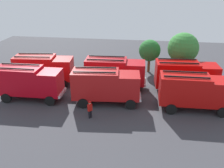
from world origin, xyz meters
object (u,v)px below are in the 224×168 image
firefighter_3 (171,76)px  firefighter_2 (90,109)px  fire_truck_2 (195,90)px  firefighter_4 (61,68)px  fire_truck_1 (105,85)px  firefighter_0 (190,75)px  tree_0 (150,51)px  fire_truck_3 (44,68)px  fire_truck_5 (186,75)px  tree_1 (183,48)px  firefighter_1 (44,84)px  fire_truck_4 (115,72)px  traffic_cone_1 (167,80)px  fire_truck_0 (29,81)px

firefighter_3 → firefighter_2: bearing=-178.8°
fire_truck_2 → firefighter_4: size_ratio=3.94×
fire_truck_1 → firefighter_2: (-0.99, -3.20, -1.18)m
firefighter_0 → tree_0: (-5.29, 3.02, 2.18)m
fire_truck_1 → fire_truck_2: 9.04m
fire_truck_3 → fire_truck_5: bearing=-5.3°
fire_truck_5 → firefighter_2: fire_truck_5 is taller
firefighter_4 → tree_1: (16.09, 1.42, 3.07)m
tree_0 → tree_1: (4.20, -1.75, 0.98)m
firefighter_0 → firefighter_1: firefighter_0 is taller
fire_truck_2 → fire_truck_4: size_ratio=0.99×
firefighter_1 → traffic_cone_1: size_ratio=2.53×
firefighter_3 → traffic_cone_1: size_ratio=2.63×
fire_truck_3 → firefighter_2: 10.37m
fire_truck_3 → tree_0: tree_0 is taller
fire_truck_5 → firefighter_0: (1.12, 3.10, -1.20)m
fire_truck_0 → tree_0: tree_0 is taller
fire_truck_4 → firefighter_2: fire_truck_4 is taller
fire_truck_1 → firefighter_3: 9.96m
fire_truck_4 → traffic_cone_1: fire_truck_4 is taller
fire_truck_0 → fire_truck_3: size_ratio=0.98×
fire_truck_5 → firefighter_2: 12.19m
tree_0 → firefighter_1: bearing=-146.6°
fire_truck_4 → firefighter_3: bearing=19.2°
fire_truck_1 → fire_truck_5: same height
fire_truck_1 → firefighter_1: (-7.71, 2.06, -1.24)m
fire_truck_1 → firefighter_4: 10.17m
tree_0 → fire_truck_3: bearing=-154.4°
firefighter_1 → firefighter_2: bearing=46.0°
fire_truck_3 → firefighter_2: size_ratio=4.26×
fire_truck_3 → firefighter_4: 3.41m
fire_truck_1 → firefighter_1: fire_truck_1 is taller
fire_truck_0 → firefighter_2: fire_truck_0 is taller
fire_truck_1 → fire_truck_4: same height
firefighter_0 → traffic_cone_1: bearing=-21.6°
fire_truck_0 → tree_1: (17.17, 8.59, 1.96)m
firefighter_3 → traffic_cone_1: 0.73m
firefighter_1 → fire_truck_0: bearing=-22.9°
fire_truck_5 → firefighter_3: bearing=114.7°
fire_truck_1 → firefighter_0: (9.86, 7.14, -1.20)m
fire_truck_1 → fire_truck_5: (8.74, 4.04, 0.00)m
fire_truck_4 → fire_truck_5: (8.26, 0.09, 0.00)m
fire_truck_1 → traffic_cone_1: (7.03, 6.72, -1.83)m
fire_truck_1 → fire_truck_4: (0.48, 3.95, 0.00)m
fire_truck_2 → firefighter_0: size_ratio=4.25×
fire_truck_5 → traffic_cone_1: 3.67m
fire_truck_2 → traffic_cone_1: size_ratio=11.16×
fire_truck_0 → firefighter_4: fire_truck_0 is taller
fire_truck_3 → firefighter_3: fire_truck_3 is taller
tree_1 → traffic_cone_1: 4.50m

